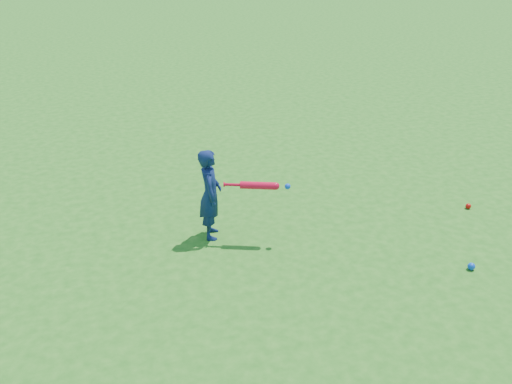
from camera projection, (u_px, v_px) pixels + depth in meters
ground at (279, 246)px, 6.19m from camera, size 80.00×80.00×0.00m
child at (210, 194)px, 6.19m from camera, size 0.33×0.42×1.03m
ground_ball_red at (468, 206)px, 7.00m from camera, size 0.07×0.07×0.07m
ground_ball_blue at (471, 266)px, 5.77m from camera, size 0.08×0.08×0.08m
bat_swing at (261, 186)px, 6.05m from camera, size 0.68×0.31×0.08m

